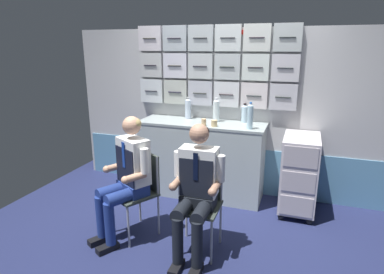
# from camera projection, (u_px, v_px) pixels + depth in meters

# --- Properties ---
(ground) EXTENTS (4.80, 4.80, 0.04)m
(ground) POSITION_uv_depth(u_px,v_px,m) (188.00, 241.00, 3.38)
(ground) COLOR #1D2347
(galley_bulkhead) EXTENTS (4.20, 0.14, 2.19)m
(galley_bulkhead) POSITION_uv_depth(u_px,v_px,m) (221.00, 108.00, 4.32)
(galley_bulkhead) COLOR #B9B8BA
(galley_bulkhead) RESTS_ON ground
(galley_counter) EXTENTS (1.62, 0.53, 0.99)m
(galley_counter) POSITION_uv_depth(u_px,v_px,m) (201.00, 159.00, 4.30)
(galley_counter) COLOR #A5B1B1
(galley_counter) RESTS_ON ground
(service_trolley) EXTENTS (0.40, 0.65, 0.93)m
(service_trolley) POSITION_uv_depth(u_px,v_px,m) (299.00, 172.00, 3.83)
(service_trolley) COLOR black
(service_trolley) RESTS_ON ground
(folding_chair_left) EXTENTS (0.55, 0.55, 0.87)m
(folding_chair_left) POSITION_uv_depth(u_px,v_px,m) (141.00, 184.00, 3.41)
(folding_chair_left) COLOR #A8AAAF
(folding_chair_left) RESTS_ON ground
(crew_member_left) EXTENTS (0.58, 0.67, 1.27)m
(crew_member_left) POSITION_uv_depth(u_px,v_px,m) (127.00, 173.00, 3.26)
(crew_member_left) COLOR black
(crew_member_left) RESTS_ON ground
(folding_chair_right) EXTENTS (0.41, 0.41, 0.87)m
(folding_chair_right) POSITION_uv_depth(u_px,v_px,m) (201.00, 195.00, 3.16)
(folding_chair_right) COLOR #A8AAAF
(folding_chair_right) RESTS_ON ground
(crew_member_right) EXTENTS (0.49, 0.60, 1.26)m
(crew_member_right) POSITION_uv_depth(u_px,v_px,m) (196.00, 186.00, 2.97)
(crew_member_right) COLOR black
(crew_member_right) RESTS_ON ground
(water_bottle_clear) EXTENTS (0.07, 0.07, 0.32)m
(water_bottle_clear) POSITION_uv_depth(u_px,v_px,m) (250.00, 116.00, 3.78)
(water_bottle_clear) COLOR #ABCFE0
(water_bottle_clear) RESTS_ON galley_counter
(sparkling_bottle_green) EXTENTS (0.08, 0.08, 0.31)m
(sparkling_bottle_green) POSITION_uv_depth(u_px,v_px,m) (216.00, 110.00, 4.17)
(sparkling_bottle_green) COLOR silver
(sparkling_bottle_green) RESTS_ON galley_counter
(water_bottle_short) EXTENTS (0.08, 0.08, 0.29)m
(water_bottle_short) POSITION_uv_depth(u_px,v_px,m) (188.00, 108.00, 4.34)
(water_bottle_short) COLOR silver
(water_bottle_short) RESTS_ON galley_counter
(water_bottle_blue_cap) EXTENTS (0.08, 0.08, 0.24)m
(water_bottle_blue_cap) POSITION_uv_depth(u_px,v_px,m) (245.00, 113.00, 4.13)
(water_bottle_blue_cap) COLOR silver
(water_bottle_blue_cap) RESTS_ON galley_counter
(paper_cup_blue) EXTENTS (0.07, 0.07, 0.08)m
(paper_cup_blue) POSITION_uv_depth(u_px,v_px,m) (214.00, 123.00, 3.94)
(paper_cup_blue) COLOR tan
(paper_cup_blue) RESTS_ON galley_counter
(espresso_cup_small) EXTENTS (0.06, 0.06, 0.08)m
(espresso_cup_small) POSITION_uv_depth(u_px,v_px,m) (204.00, 122.00, 3.98)
(espresso_cup_small) COLOR tan
(espresso_cup_small) RESTS_ON galley_counter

